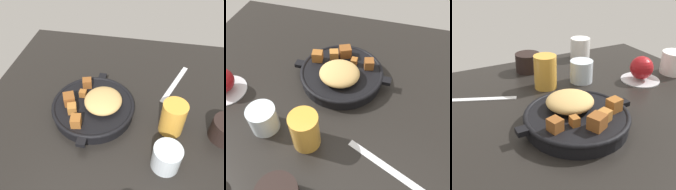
{
  "view_description": "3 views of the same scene",
  "coord_description": "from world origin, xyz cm",
  "views": [
    {
      "loc": [
        42.26,
        8.14,
        54.2
      ],
      "look_at": [
        -5.62,
        -0.67,
        6.33
      ],
      "focal_mm": 38.49,
      "sensor_mm": 36.0,
      "label": 1
    },
    {
      "loc": [
        -16.27,
        41.49,
        49.73
      ],
      "look_at": [
        -5.23,
        2.94,
        3.05
      ],
      "focal_mm": 37.23,
      "sensor_mm": 36.0,
      "label": 2
    },
    {
      "loc": [
        -31.11,
        -51.94,
        35.77
      ],
      "look_at": [
        -3.4,
        1.19,
        4.89
      ],
      "focal_mm": 44.59,
      "sensor_mm": 36.0,
      "label": 3
    }
  ],
  "objects": [
    {
      "name": "ground_plane",
      "position": [
        0.0,
        0.0,
        -1.2
      ],
      "size": [
        94.43,
        82.59,
        2.4
      ],
      "primitive_type": "cube",
      "color": "black"
    },
    {
      "name": "cast_iron_skillet",
      "position": [
        -3.82,
        -5.6,
        2.65
      ],
      "size": [
        28.52,
        24.19,
        7.13
      ],
      "color": "black",
      "rests_on": "ground_plane"
    },
    {
      "name": "butter_knife",
      "position": [
        -21.01,
        18.06,
        0.18
      ],
      "size": [
        19.75,
        9.42,
        0.36
      ],
      "primitive_type": "cube",
      "rotation": [
        0.0,
        0.0,
        -0.39
      ],
      "color": "silver",
      "rests_on": "ground_plane"
    },
    {
      "name": "water_glass_short",
      "position": [
        10.05,
        15.45,
        3.36
      ],
      "size": [
        6.99,
        6.99,
        6.72
      ],
      "primitive_type": "cylinder",
      "color": "silver",
      "rests_on": "ground_plane"
    },
    {
      "name": "juice_glass_amber",
      "position": [
        -1.42,
        16.65,
        4.9
      ],
      "size": [
        6.64,
        6.64,
        9.8
      ],
      "primitive_type": "cylinder",
      "color": "gold",
      "rests_on": "ground_plane"
    }
  ]
}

